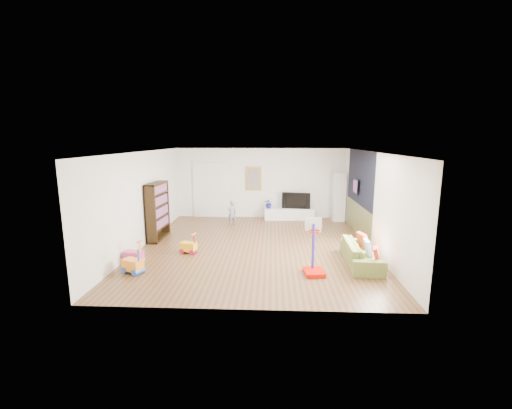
{
  "coord_description": "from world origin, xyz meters",
  "views": [
    {
      "loc": [
        0.47,
        -9.47,
        3.05
      ],
      "look_at": [
        0.0,
        0.4,
        1.15
      ],
      "focal_mm": 24.0,
      "sensor_mm": 36.0,
      "label": 1
    }
  ],
  "objects_px": {
    "media_console": "(289,214)",
    "basketball_hoop": "(315,247)",
    "sofa": "(361,253)",
    "bookshelf": "(158,211)"
  },
  "relations": [
    {
      "from": "media_console",
      "to": "bookshelf",
      "type": "distance_m",
      "value": 5.05
    },
    {
      "from": "media_console",
      "to": "bookshelf",
      "type": "height_order",
      "value": "bookshelf"
    },
    {
      "from": "bookshelf",
      "to": "basketball_hoop",
      "type": "height_order",
      "value": "bookshelf"
    },
    {
      "from": "media_console",
      "to": "sofa",
      "type": "height_order",
      "value": "sofa"
    },
    {
      "from": "sofa",
      "to": "basketball_hoop",
      "type": "distance_m",
      "value": 1.48
    },
    {
      "from": "bookshelf",
      "to": "sofa",
      "type": "xyz_separation_m",
      "value": [
        5.71,
        -1.91,
        -0.6
      ]
    },
    {
      "from": "media_console",
      "to": "basketball_hoop",
      "type": "xyz_separation_m",
      "value": [
        0.31,
        -5.43,
        0.42
      ]
    },
    {
      "from": "sofa",
      "to": "basketball_hoop",
      "type": "bearing_deg",
      "value": 122.27
    },
    {
      "from": "bookshelf",
      "to": "sofa",
      "type": "distance_m",
      "value": 6.05
    },
    {
      "from": "media_console",
      "to": "sofa",
      "type": "bearing_deg",
      "value": -75.51
    }
  ]
}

